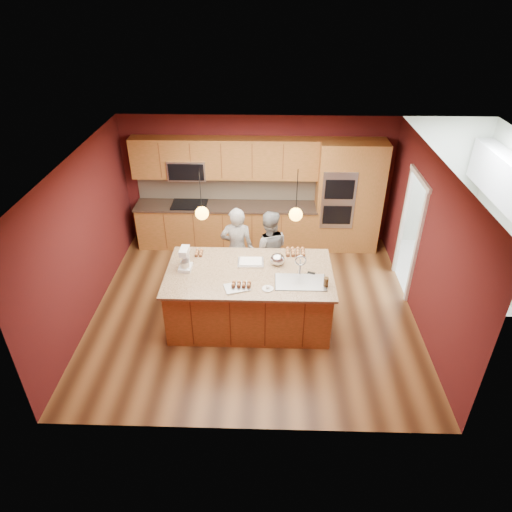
{
  "coord_description": "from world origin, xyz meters",
  "views": [
    {
      "loc": [
        0.23,
        -6.31,
        5.02
      ],
      "look_at": [
        0.04,
        -0.1,
        1.14
      ],
      "focal_mm": 32.0,
      "sensor_mm": 36.0,
      "label": 1
    }
  ],
  "objects_px": {
    "island": "(250,296)",
    "mixing_bowl": "(277,259)",
    "stand_mixer": "(185,260)",
    "person_right": "(268,251)",
    "person_left": "(237,249)"
  },
  "relations": [
    {
      "from": "person_right",
      "to": "mixing_bowl",
      "type": "height_order",
      "value": "person_right"
    },
    {
      "from": "person_left",
      "to": "stand_mixer",
      "type": "bearing_deg",
      "value": 50.71
    },
    {
      "from": "island",
      "to": "stand_mixer",
      "type": "xyz_separation_m",
      "value": [
        -1.04,
        0.07,
        0.64
      ]
    },
    {
      "from": "person_left",
      "to": "person_right",
      "type": "xyz_separation_m",
      "value": [
        0.56,
        0.0,
        -0.03
      ]
    },
    {
      "from": "person_right",
      "to": "stand_mixer",
      "type": "height_order",
      "value": "person_right"
    },
    {
      "from": "stand_mixer",
      "to": "mixing_bowl",
      "type": "distance_m",
      "value": 1.48
    },
    {
      "from": "island",
      "to": "person_left",
      "type": "xyz_separation_m",
      "value": [
        -0.28,
        1.0,
        0.3
      ]
    },
    {
      "from": "stand_mixer",
      "to": "person_left",
      "type": "bearing_deg",
      "value": 53.57
    },
    {
      "from": "island",
      "to": "mixing_bowl",
      "type": "height_order",
      "value": "island"
    },
    {
      "from": "island",
      "to": "person_left",
      "type": "height_order",
      "value": "person_left"
    },
    {
      "from": "person_left",
      "to": "mixing_bowl",
      "type": "height_order",
      "value": "person_left"
    },
    {
      "from": "island",
      "to": "stand_mixer",
      "type": "bearing_deg",
      "value": 176.31
    },
    {
      "from": "island",
      "to": "mixing_bowl",
      "type": "bearing_deg",
      "value": 28.94
    },
    {
      "from": "person_left",
      "to": "stand_mixer",
      "type": "xyz_separation_m",
      "value": [
        -0.76,
        -0.93,
        0.33
      ]
    },
    {
      "from": "person_left",
      "to": "person_right",
      "type": "bearing_deg",
      "value": 179.95
    }
  ]
}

